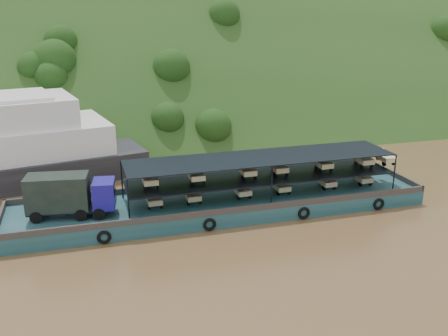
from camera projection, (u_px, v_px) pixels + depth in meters
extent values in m
plane|color=brown|center=(256.00, 212.00, 42.46)|extent=(160.00, 160.00, 0.00)
cube|color=#1E3D16|center=(175.00, 123.00, 75.33)|extent=(140.00, 39.60, 39.60)
cube|color=#133F43|center=(222.00, 205.00, 42.42)|extent=(35.00, 7.00, 1.20)
cube|color=#592D19|center=(211.00, 183.00, 45.26)|extent=(35.00, 0.20, 0.50)
cube|color=#592D19|center=(234.00, 210.00, 39.05)|extent=(35.00, 0.20, 0.50)
cube|color=#592D19|center=(399.00, 177.00, 46.85)|extent=(0.20, 7.00, 0.50)
cube|color=#592D19|center=(0.00, 219.00, 37.47)|extent=(0.20, 7.00, 0.50)
torus|color=black|center=(104.00, 237.00, 36.49)|extent=(1.06, 0.26, 1.06)
torus|color=black|center=(210.00, 225.00, 38.65)|extent=(1.06, 0.26, 1.06)
torus|color=black|center=(304.00, 213.00, 40.81)|extent=(1.06, 0.26, 1.06)
torus|color=black|center=(379.00, 204.00, 42.70)|extent=(1.06, 0.26, 1.06)
cylinder|color=black|center=(36.00, 217.00, 37.21)|extent=(0.99, 0.47, 0.96)
cylinder|color=black|center=(42.00, 207.00, 39.10)|extent=(0.99, 0.47, 0.96)
cylinder|color=black|center=(81.00, 215.00, 37.65)|extent=(0.99, 0.47, 0.96)
cylinder|color=black|center=(84.00, 205.00, 39.54)|extent=(0.99, 0.47, 0.96)
cylinder|color=black|center=(99.00, 214.00, 37.84)|extent=(0.99, 0.47, 0.96)
cylinder|color=black|center=(102.00, 204.00, 39.73)|extent=(0.99, 0.47, 0.96)
cube|color=black|center=(72.00, 208.00, 38.45)|extent=(6.73, 3.01, 0.19)
cube|color=#1C148E|center=(104.00, 194.00, 38.45)|extent=(1.93, 2.50, 2.10)
cube|color=black|center=(115.00, 188.00, 38.45)|extent=(0.33, 1.90, 0.86)
cube|color=black|center=(58.00, 192.00, 37.90)|extent=(4.86, 2.92, 2.67)
cube|color=black|center=(261.00, 176.00, 42.67)|extent=(23.00, 5.00, 0.12)
cube|color=black|center=(261.00, 158.00, 42.17)|extent=(23.00, 5.00, 0.08)
cylinder|color=black|center=(128.00, 200.00, 37.29)|extent=(0.12, 0.12, 3.30)
cylinder|color=black|center=(122.00, 179.00, 41.86)|extent=(0.12, 0.12, 3.30)
cylinder|color=black|center=(272.00, 186.00, 40.39)|extent=(0.12, 0.12, 3.30)
cylinder|color=black|center=(251.00, 168.00, 44.96)|extent=(0.12, 0.12, 3.30)
cylinder|color=black|center=(394.00, 173.00, 43.49)|extent=(0.12, 0.12, 3.30)
cylinder|color=black|center=(364.00, 157.00, 48.06)|extent=(0.12, 0.12, 3.30)
cylinder|color=black|center=(152.00, 198.00, 41.56)|extent=(0.12, 0.52, 0.52)
cylinder|color=black|center=(149.00, 207.00, 39.78)|extent=(0.14, 0.52, 0.52)
cylinder|color=black|center=(161.00, 205.00, 40.05)|extent=(0.14, 0.52, 0.52)
cube|color=#CBB48F|center=(154.00, 200.00, 40.13)|extent=(1.15, 1.50, 0.44)
cube|color=red|center=(152.00, 193.00, 41.13)|extent=(0.55, 0.80, 0.80)
cube|color=red|center=(152.00, 189.00, 40.79)|extent=(0.50, 0.10, 0.10)
cylinder|color=black|center=(189.00, 194.00, 42.42)|extent=(0.12, 0.52, 0.52)
cylinder|color=black|center=(188.00, 202.00, 40.64)|extent=(0.14, 0.52, 0.52)
cylinder|color=black|center=(200.00, 201.00, 40.91)|extent=(0.14, 0.52, 0.52)
cube|color=#BBB484|center=(193.00, 196.00, 41.00)|extent=(1.15, 1.50, 0.44)
cube|color=red|center=(190.00, 190.00, 41.99)|extent=(0.55, 0.80, 0.80)
cube|color=red|center=(190.00, 185.00, 41.65)|extent=(0.50, 0.10, 0.10)
cylinder|color=black|center=(238.00, 189.00, 43.59)|extent=(0.12, 0.52, 0.52)
cylinder|color=black|center=(239.00, 197.00, 41.81)|extent=(0.14, 0.52, 0.52)
cylinder|color=black|center=(250.00, 196.00, 42.08)|extent=(0.14, 0.52, 0.52)
cube|color=beige|center=(243.00, 191.00, 42.16)|extent=(1.15, 1.50, 0.44)
cube|color=red|center=(239.00, 185.00, 43.16)|extent=(0.55, 0.80, 0.80)
cube|color=red|center=(240.00, 180.00, 42.82)|extent=(0.50, 0.10, 0.10)
cylinder|color=black|center=(275.00, 185.00, 44.55)|extent=(0.12, 0.52, 0.52)
cylinder|color=black|center=(278.00, 193.00, 42.77)|extent=(0.14, 0.52, 0.52)
cylinder|color=black|center=(289.00, 192.00, 43.04)|extent=(0.14, 0.52, 0.52)
cube|color=beige|center=(282.00, 187.00, 43.12)|extent=(1.15, 1.50, 0.44)
cube|color=#A91E0B|center=(277.00, 181.00, 44.12)|extent=(0.55, 0.80, 0.80)
cube|color=#A91E0B|center=(278.00, 176.00, 43.78)|extent=(0.50, 0.10, 0.10)
cylinder|color=black|center=(320.00, 181.00, 45.73)|extent=(0.12, 0.52, 0.52)
cylinder|color=black|center=(324.00, 188.00, 43.95)|extent=(0.14, 0.52, 0.52)
cylinder|color=black|center=(334.00, 187.00, 44.22)|extent=(0.14, 0.52, 0.52)
cube|color=beige|center=(328.00, 182.00, 44.30)|extent=(1.15, 1.50, 0.44)
cube|color=red|center=(322.00, 176.00, 45.30)|extent=(0.55, 0.80, 0.80)
cube|color=red|center=(323.00, 172.00, 44.96)|extent=(0.50, 0.10, 0.10)
cylinder|color=black|center=(355.00, 177.00, 46.71)|extent=(0.12, 0.52, 0.52)
cylinder|color=black|center=(360.00, 184.00, 44.93)|extent=(0.14, 0.52, 0.52)
cylinder|color=black|center=(370.00, 183.00, 45.20)|extent=(0.14, 0.52, 0.52)
cube|color=#CDB791|center=(364.00, 179.00, 45.28)|extent=(1.15, 1.50, 0.44)
cube|color=red|center=(357.00, 173.00, 46.27)|extent=(0.55, 0.80, 0.80)
cube|color=red|center=(359.00, 168.00, 45.94)|extent=(0.50, 0.10, 0.10)
cylinder|color=black|center=(148.00, 179.00, 40.96)|extent=(0.12, 0.52, 0.52)
cylinder|color=black|center=(145.00, 187.00, 39.19)|extent=(0.14, 0.52, 0.52)
cylinder|color=black|center=(157.00, 185.00, 39.46)|extent=(0.14, 0.52, 0.52)
cube|color=beige|center=(150.00, 180.00, 39.54)|extent=(1.15, 1.50, 0.44)
cube|color=#B30B0D|center=(148.00, 174.00, 40.53)|extent=(0.55, 0.80, 0.80)
cube|color=#B30B0D|center=(148.00, 169.00, 40.20)|extent=(0.50, 0.10, 0.10)
cylinder|color=black|center=(193.00, 175.00, 41.99)|extent=(0.12, 0.52, 0.52)
cylinder|color=black|center=(192.00, 182.00, 40.21)|extent=(0.14, 0.52, 0.52)
cylinder|color=black|center=(204.00, 181.00, 40.48)|extent=(0.14, 0.52, 0.52)
cube|color=beige|center=(197.00, 176.00, 40.56)|extent=(1.15, 1.50, 0.44)
cube|color=navy|center=(193.00, 170.00, 41.55)|extent=(0.55, 0.80, 0.80)
cube|color=navy|center=(194.00, 165.00, 41.22)|extent=(0.50, 0.10, 0.10)
cylinder|color=black|center=(242.00, 170.00, 43.18)|extent=(0.12, 0.52, 0.52)
cylinder|color=black|center=(244.00, 177.00, 41.40)|extent=(0.14, 0.52, 0.52)
cylinder|color=black|center=(255.00, 176.00, 41.67)|extent=(0.14, 0.52, 0.52)
cube|color=beige|center=(248.00, 171.00, 41.75)|extent=(1.15, 1.50, 0.44)
cube|color=red|center=(244.00, 165.00, 42.75)|extent=(0.55, 0.80, 0.80)
cube|color=red|center=(244.00, 160.00, 42.41)|extent=(0.50, 0.10, 0.10)
cylinder|color=black|center=(273.00, 167.00, 43.95)|extent=(0.12, 0.52, 0.52)
cylinder|color=black|center=(276.00, 174.00, 42.17)|extent=(0.14, 0.52, 0.52)
cylinder|color=black|center=(286.00, 173.00, 42.44)|extent=(0.14, 0.52, 0.52)
cube|color=#BDB686|center=(280.00, 168.00, 42.52)|extent=(1.15, 1.50, 0.44)
cube|color=beige|center=(275.00, 163.00, 43.52)|extent=(0.55, 0.80, 0.80)
cube|color=beige|center=(276.00, 158.00, 43.18)|extent=(0.50, 0.10, 0.10)
cylinder|color=black|center=(316.00, 163.00, 45.08)|extent=(0.12, 0.52, 0.52)
cylinder|color=black|center=(321.00, 170.00, 43.30)|extent=(0.14, 0.52, 0.52)
cylinder|color=black|center=(331.00, 169.00, 43.57)|extent=(0.14, 0.52, 0.52)
cube|color=#C8C38D|center=(324.00, 164.00, 43.65)|extent=(1.15, 1.50, 0.44)
cube|color=red|center=(318.00, 159.00, 44.65)|extent=(0.55, 0.80, 0.80)
cube|color=red|center=(320.00, 154.00, 44.31)|extent=(0.50, 0.10, 0.10)
cylinder|color=black|center=(356.00, 160.00, 46.17)|extent=(0.12, 0.52, 0.52)
cylinder|color=black|center=(362.00, 166.00, 44.39)|extent=(0.14, 0.52, 0.52)
cylinder|color=black|center=(371.00, 165.00, 44.66)|extent=(0.14, 0.52, 0.52)
cube|color=beige|center=(365.00, 160.00, 44.74)|extent=(1.15, 1.50, 0.44)
cube|color=beige|center=(358.00, 155.00, 45.74)|extent=(0.55, 0.80, 0.80)
cube|color=beige|center=(360.00, 150.00, 45.40)|extent=(0.50, 0.10, 0.10)
cylinder|color=black|center=(378.00, 158.00, 46.79)|extent=(0.12, 0.52, 0.52)
cylinder|color=black|center=(384.00, 164.00, 45.01)|extent=(0.14, 0.52, 0.52)
cylinder|color=black|center=(394.00, 163.00, 45.28)|extent=(0.14, 0.52, 0.52)
cube|color=beige|center=(387.00, 158.00, 45.36)|extent=(1.15, 1.50, 0.44)
cube|color=beige|center=(380.00, 153.00, 46.36)|extent=(0.55, 0.80, 0.80)
cube|color=beige|center=(382.00, 149.00, 46.02)|extent=(0.50, 0.10, 0.10)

